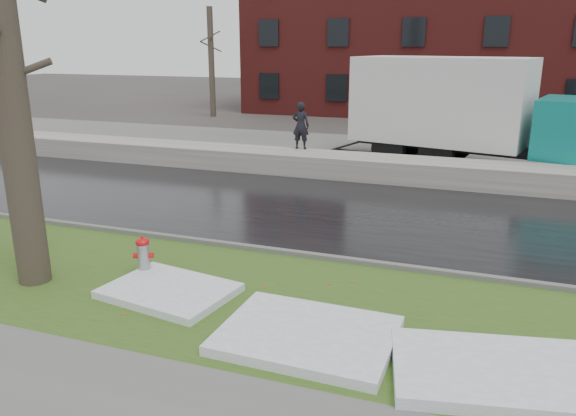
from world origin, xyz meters
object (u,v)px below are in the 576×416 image
(box_truck, at_px, (475,111))
(tree, at_px, (8,82))
(fire_hydrant, at_px, (143,255))
(worker, at_px, (301,126))

(box_truck, bearing_deg, tree, -105.27)
(tree, xyz_separation_m, box_truck, (7.35, 13.55, -1.67))
(fire_hydrant, xyz_separation_m, box_truck, (5.52, 12.63, 1.61))
(fire_hydrant, bearing_deg, worker, 69.61)
(fire_hydrant, relative_size, box_truck, 0.07)
(fire_hydrant, distance_m, tree, 3.87)
(box_truck, relative_size, worker, 7.13)
(fire_hydrant, height_order, box_truck, box_truck)
(box_truck, bearing_deg, fire_hydrant, -100.41)
(fire_hydrant, distance_m, worker, 10.36)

